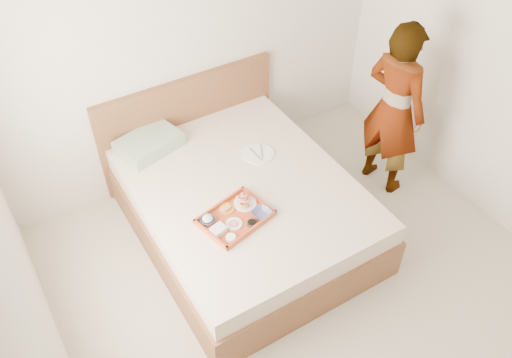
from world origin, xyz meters
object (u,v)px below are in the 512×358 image
object	(u,v)px
bed	(244,209)
dinner_plate	(258,154)
person	(394,110)
tray	(235,217)

from	to	relation	value
bed	dinner_plate	xyz separation A→B (m)	(0.29, 0.25, 0.27)
person	bed	bearing A→B (deg)	75.82
tray	dinner_plate	bearing A→B (deg)	32.28
bed	tray	xyz separation A→B (m)	(-0.23, -0.28, 0.29)
bed	tray	bearing A→B (deg)	-129.86
bed	person	distance (m)	1.48
dinner_plate	person	bearing A→B (deg)	-17.89
dinner_plate	person	size ratio (longest dim) A/B	0.16
tray	person	distance (m)	1.64
bed	person	size ratio (longest dim) A/B	1.27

